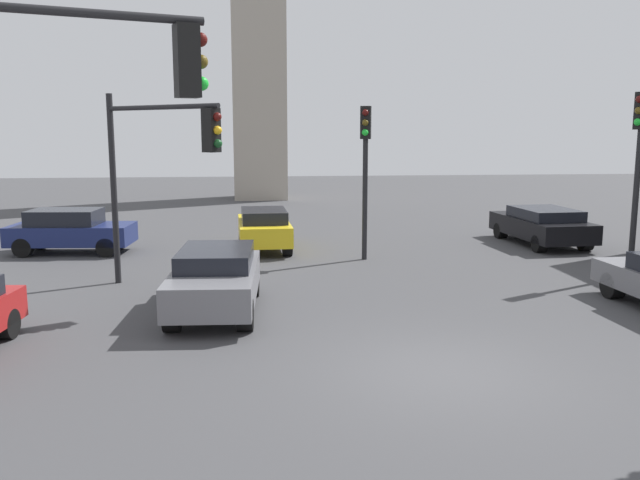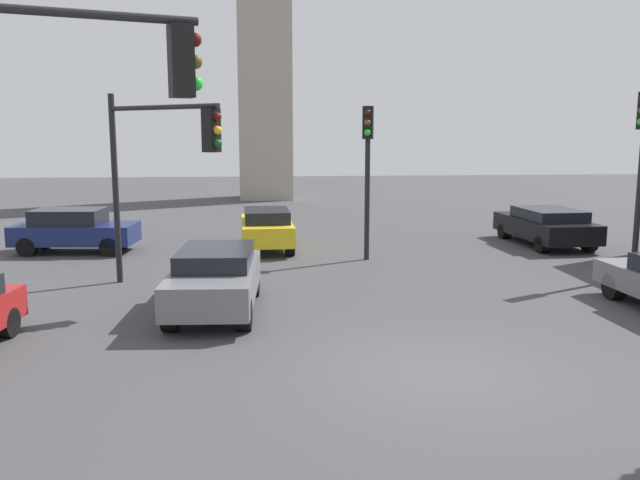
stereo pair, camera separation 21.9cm
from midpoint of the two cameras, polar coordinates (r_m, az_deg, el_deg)
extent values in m
plane|color=#424244|center=(11.59, 9.87, -11.18)|extent=(97.70, 97.70, 0.00)
cylinder|color=black|center=(20.76, 3.60, 4.82)|extent=(0.16, 0.16, 4.79)
cube|color=black|center=(20.70, 3.66, 10.06)|extent=(0.39, 0.39, 1.00)
sphere|color=#4C0F0C|center=(20.51, 3.62, 10.90)|extent=(0.20, 0.20, 0.20)
sphere|color=#594714|center=(20.50, 3.61, 10.06)|extent=(0.20, 0.20, 0.20)
sphere|color=green|center=(20.50, 3.60, 9.22)|extent=(0.20, 0.20, 0.20)
cylinder|color=black|center=(18.32, -17.66, 4.10)|extent=(0.16, 0.16, 4.99)
cylinder|color=black|center=(16.77, -13.95, 11.04)|extent=(2.98, 2.61, 0.12)
cube|color=black|center=(15.55, -9.76, 9.30)|extent=(0.45, 0.45, 1.00)
sphere|color=#4C0F0C|center=(15.41, -9.25, 10.43)|extent=(0.20, 0.20, 0.20)
sphere|color=yellow|center=(15.41, -9.22, 9.31)|extent=(0.20, 0.20, 0.20)
sphere|color=#14471E|center=(15.41, -9.19, 8.20)|extent=(0.20, 0.20, 0.20)
cylinder|color=black|center=(20.12, 25.32, 4.20)|extent=(0.16, 0.16, 5.07)
sphere|color=#4C0F0C|center=(19.90, 25.52, 10.89)|extent=(0.20, 0.20, 0.20)
sphere|color=#594714|center=(19.89, 25.46, 10.03)|extent=(0.20, 0.20, 0.20)
sphere|color=green|center=(19.89, 25.40, 9.16)|extent=(0.20, 0.20, 0.20)
cylinder|color=black|center=(9.56, -23.08, 17.74)|extent=(3.86, 1.45, 0.12)
cube|color=black|center=(9.74, -12.04, 14.83)|extent=(0.41, 0.41, 1.00)
sphere|color=#4C0F0C|center=(9.83, -10.92, 16.58)|extent=(0.20, 0.20, 0.20)
sphere|color=#594714|center=(9.79, -10.86, 14.84)|extent=(0.20, 0.20, 0.20)
sphere|color=green|center=(9.77, -10.81, 13.09)|extent=(0.20, 0.20, 0.20)
cylinder|color=black|center=(17.63, 23.59, -3.60)|extent=(0.36, 0.65, 0.64)
cube|color=navy|center=(23.58, -20.83, 0.48)|extent=(4.08, 2.06, 0.65)
cube|color=black|center=(23.57, -21.36, 1.81)|extent=(2.33, 1.71, 0.54)
cylinder|color=black|center=(23.89, -17.18, 0.00)|extent=(0.65, 0.36, 0.63)
cylinder|color=black|center=(22.54, -18.17, -0.60)|extent=(0.65, 0.36, 0.63)
cylinder|color=black|center=(24.77, -23.16, -0.02)|extent=(0.65, 0.36, 0.63)
cylinder|color=black|center=(23.47, -24.45, -0.60)|extent=(0.65, 0.36, 0.63)
cube|color=slate|center=(15.04, -9.39, -3.64)|extent=(2.02, 4.32, 0.70)
cube|color=black|center=(15.14, -9.35, -1.53)|extent=(1.71, 2.45, 0.43)
cylinder|color=black|center=(13.67, -6.92, -6.43)|extent=(0.36, 0.68, 0.67)
cylinder|color=black|center=(13.86, -13.07, -6.39)|extent=(0.36, 0.68, 0.67)
cylinder|color=black|center=(16.45, -6.23, -3.69)|extent=(0.36, 0.68, 0.67)
cylinder|color=black|center=(16.61, -11.34, -3.70)|extent=(0.36, 0.68, 0.67)
cylinder|color=black|center=(14.51, -25.75, -6.52)|extent=(0.35, 0.62, 0.60)
cube|color=black|center=(25.02, 18.28, 1.07)|extent=(2.30, 4.54, 0.66)
cube|color=black|center=(24.76, 18.57, 2.13)|extent=(1.94, 2.59, 0.41)
cylinder|color=black|center=(26.03, 15.09, 0.79)|extent=(0.40, 0.61, 0.58)
cylinder|color=black|center=(26.77, 18.32, 0.87)|extent=(0.40, 0.61, 0.58)
cylinder|color=black|center=(23.37, 18.14, -0.31)|extent=(0.40, 0.61, 0.58)
cylinder|color=black|center=(24.18, 21.63, -0.19)|extent=(0.40, 0.61, 0.58)
cube|color=yellow|center=(22.82, -5.14, 0.85)|extent=(1.81, 3.99, 0.66)
cube|color=black|center=(22.55, -5.13, 2.06)|extent=(1.55, 2.25, 0.45)
cylinder|color=black|center=(24.17, -6.91, 0.51)|extent=(0.33, 0.68, 0.67)
cylinder|color=black|center=(24.23, -3.65, 0.58)|extent=(0.33, 0.68, 0.67)
cylinder|color=black|center=(21.53, -6.78, -0.58)|extent=(0.33, 0.68, 0.67)
cylinder|color=black|center=(21.59, -3.12, -0.50)|extent=(0.33, 0.68, 0.67)
camera|label=1|loc=(0.11, -90.39, -0.07)|focal=37.16mm
camera|label=2|loc=(0.11, 89.61, 0.07)|focal=37.16mm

